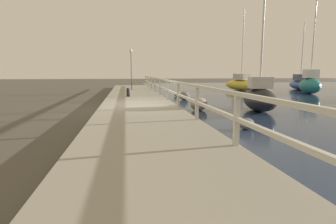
{
  "coord_description": "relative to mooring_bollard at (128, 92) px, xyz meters",
  "views": [
    {
      "loc": [
        -0.55,
        -12.18,
        1.72
      ],
      "look_at": [
        1.06,
        -2.18,
        0.19
      ],
      "focal_mm": 28.0,
      "sensor_mm": 36.0,
      "label": 1
    }
  ],
  "objects": [
    {
      "name": "sailboat_yellow",
      "position": [
        10.8,
        7.76,
        0.08
      ],
      "size": [
        2.49,
        4.62,
        7.56
      ],
      "rotation": [
        0.0,
        0.0,
        0.27
      ],
      "color": "gold",
      "rests_on": "water_surface"
    },
    {
      "name": "dock_walkway",
      "position": [
        0.42,
        -3.8,
        -0.41
      ],
      "size": [
        3.4,
        36.0,
        0.27
      ],
      "color": "gray",
      "rests_on": "ground"
    },
    {
      "name": "mooring_bollard",
      "position": [
        0.0,
        0.0,
        0.0
      ],
      "size": [
        0.21,
        0.21,
        0.54
      ],
      "color": "black",
      "rests_on": "dock_walkway"
    },
    {
      "name": "boulder_far_strip",
      "position": [
        3.5,
        0.13,
        -0.28
      ],
      "size": [
        0.69,
        0.62,
        0.52
      ],
      "color": "#666056",
      "rests_on": "ground"
    },
    {
      "name": "boulder_upstream",
      "position": [
        3.52,
        2.5,
        -0.35
      ],
      "size": [
        0.52,
        0.47,
        0.39
      ],
      "color": "gray",
      "rests_on": "ground"
    },
    {
      "name": "boulder_near_dock",
      "position": [
        3.46,
        -8.67,
        -0.36
      ],
      "size": [
        0.48,
        0.43,
        0.36
      ],
      "color": "#666056",
      "rests_on": "ground"
    },
    {
      "name": "dock_lamp",
      "position": [
        0.35,
        6.31,
        2.25
      ],
      "size": [
        0.28,
        0.28,
        3.35
      ],
      "color": "#514C47",
      "rests_on": "dock_walkway"
    },
    {
      "name": "railing",
      "position": [
        2.02,
        -3.8,
        0.46
      ],
      "size": [
        0.1,
        32.5,
        1.08
      ],
      "color": "beige",
      "rests_on": "dock_walkway"
    },
    {
      "name": "sailboat_blue",
      "position": [
        17.13,
        7.9,
        0.03
      ],
      "size": [
        3.16,
        5.24,
        6.55
      ],
      "rotation": [
        0.0,
        0.0,
        -0.34
      ],
      "color": "#2D4C9E",
      "rests_on": "water_surface"
    },
    {
      "name": "ground_plane",
      "position": [
        0.42,
        -3.8,
        -0.54
      ],
      "size": [
        120.0,
        120.0,
        0.0
      ],
      "primitive_type": "plane",
      "color": "#4C473D"
    },
    {
      "name": "boulder_water_edge",
      "position": [
        3.13,
        -4.52,
        -0.24
      ],
      "size": [
        0.8,
        0.72,
        0.6
      ],
      "color": "gray",
      "rests_on": "ground"
    },
    {
      "name": "sailboat_black",
      "position": [
        5.78,
        -5.08,
        0.07
      ],
      "size": [
        1.99,
        3.36,
        5.99
      ],
      "rotation": [
        0.0,
        0.0,
        -0.24
      ],
      "color": "black",
      "rests_on": "water_surface"
    },
    {
      "name": "sailboat_teal",
      "position": [
        14.63,
        3.22,
        0.23
      ],
      "size": [
        2.53,
        3.62,
        7.74
      ],
      "rotation": [
        0.0,
        0.0,
        -0.37
      ],
      "color": "#1E707A",
      "rests_on": "water_surface"
    }
  ]
}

